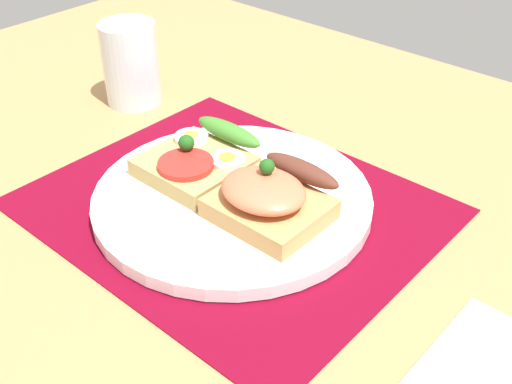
% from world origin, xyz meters
% --- Properties ---
extents(ground_plane, '(1.20, 0.90, 0.03)m').
position_xyz_m(ground_plane, '(0.00, 0.00, -0.02)').
color(ground_plane, '#B4824F').
extents(placemat, '(0.37, 0.30, 0.00)m').
position_xyz_m(placemat, '(0.00, 0.00, 0.00)').
color(placemat, maroon).
rests_on(placemat, ground_plane).
extents(plate, '(0.27, 0.27, 0.01)m').
position_xyz_m(plate, '(0.00, 0.00, 0.01)').
color(plate, white).
rests_on(plate, placemat).
extents(sandwich_egg_tomato, '(0.10, 0.11, 0.04)m').
position_xyz_m(sandwich_egg_tomato, '(-0.05, 0.01, 0.03)').
color(sandwich_egg_tomato, tan).
rests_on(sandwich_egg_tomato, plate).
extents(sandwich_salmon, '(0.10, 0.10, 0.06)m').
position_xyz_m(sandwich_salmon, '(0.05, -0.00, 0.04)').
color(sandwich_salmon, tan).
rests_on(sandwich_salmon, plate).
extents(napkin, '(0.11, 0.11, 0.01)m').
position_xyz_m(napkin, '(0.29, -0.02, 0.00)').
color(napkin, white).
rests_on(napkin, ground_plane).
extents(drinking_glass, '(0.07, 0.07, 0.10)m').
position_xyz_m(drinking_glass, '(-0.25, 0.08, 0.05)').
color(drinking_glass, silver).
rests_on(drinking_glass, ground_plane).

